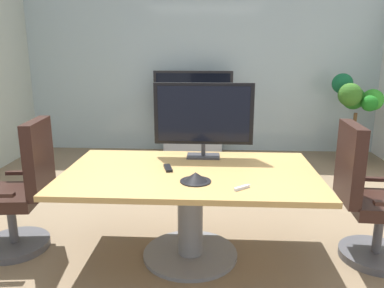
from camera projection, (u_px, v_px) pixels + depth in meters
The scene contains 11 objects.
ground_plane at pixel (188, 244), 3.26m from camera, with size 7.37×7.37×0.00m, color #7A664C.
wall_back_glass_partition at pixel (201, 60), 5.98m from camera, with size 5.65×0.10×2.92m, color #9EB2B7.
conference_table at pixel (190, 193), 2.94m from camera, with size 1.93×1.14×0.72m.
office_chair_left at pixel (21, 197), 3.08m from camera, with size 0.62×0.59×1.09m.
office_chair_right at pixel (369, 205), 2.93m from camera, with size 0.61×0.58×1.09m.
tv_monitor at pixel (204, 116), 3.19m from camera, with size 0.84×0.18×0.64m.
wall_display_unit at pixel (193, 127), 5.89m from camera, with size 1.20×0.36×1.31m.
potted_plant at pixel (355, 108), 5.39m from camera, with size 0.69×0.68×1.29m.
conference_phone at pixel (196, 178), 2.65m from camera, with size 0.22×0.22×0.07m.
remote_control at pixel (168, 168), 2.93m from camera, with size 0.05×0.17×0.02m, color black.
whiteboard_marker at pixel (242, 188), 2.52m from camera, with size 0.13×0.02×0.02m, color silver.
Camera 1 is at (0.20, -2.94, 1.63)m, focal length 35.36 mm.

